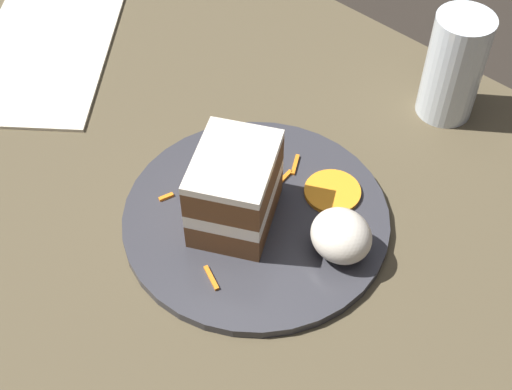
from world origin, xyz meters
The scene contains 9 objects.
ground_plane centered at (0.00, 0.00, 0.00)m, with size 6.00×6.00×0.00m, color black.
dining_table centered at (0.00, 0.00, 0.01)m, with size 1.22×0.82×0.02m, color #4C422D.
plate centered at (0.05, 0.06, 0.03)m, with size 0.26×0.26×0.01m, color #333338.
cake_slice centered at (0.04, 0.04, 0.08)m, with size 0.11×0.12×0.08m.
cream_dollop centered at (0.14, 0.08, 0.06)m, with size 0.06×0.05×0.05m, color silver.
orange_garnish centered at (0.09, 0.13, 0.04)m, with size 0.06×0.06×0.00m, color orange.
carrot_shreds_scatter centered at (0.03, 0.08, 0.04)m, with size 0.12×0.18×0.00m.
drinking_glass centered at (0.10, 0.33, 0.08)m, with size 0.06×0.06×0.13m.
menu_card centered at (-0.32, 0.07, 0.03)m, with size 0.16×0.26×0.00m, color beige.
Camera 1 is at (0.35, -0.27, 0.58)m, focal length 50.00 mm.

